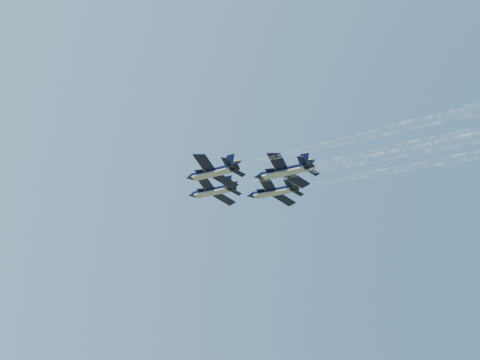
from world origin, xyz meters
TOP-DOWN VIEW (x-y plane):
  - jet_lead at (-2.23, 13.19)m, footprint 11.22×15.72m
  - jet_left at (-10.30, 1.68)m, footprint 11.22×15.72m
  - jet_right at (8.95, 5.04)m, footprint 11.22×15.72m
  - jet_slot at (0.71, -7.76)m, footprint 11.22×15.72m
  - smoke_trail_lead at (6.12, -44.24)m, footprint 12.96×75.23m

SIDE VIEW (x-z plane):
  - jet_lead at x=-2.23m, z-range 102.22..107.35m
  - jet_left at x=-10.30m, z-range 102.22..107.35m
  - jet_right at x=8.95m, z-range 102.22..107.35m
  - jet_slot at x=0.71m, z-range 102.22..107.35m
  - smoke_trail_lead at x=6.12m, z-range 103.25..106.39m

